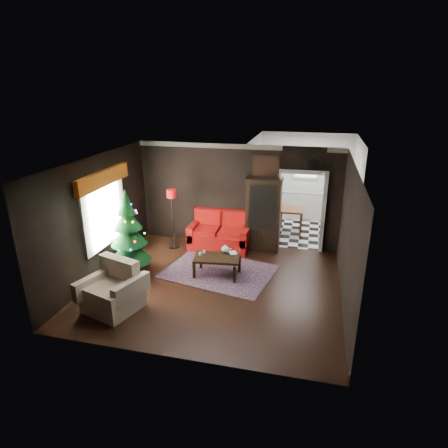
% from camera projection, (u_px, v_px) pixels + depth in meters
% --- Properties ---
extents(floor, '(5.50, 5.50, 0.00)m').
position_uv_depth(floor, '(215.00, 285.00, 8.60)').
color(floor, black).
rests_on(floor, ground).
extents(ceiling, '(5.50, 5.50, 0.00)m').
position_uv_depth(ceiling, '(213.00, 162.00, 7.63)').
color(ceiling, white).
rests_on(ceiling, ground).
extents(wall_back, '(5.50, 0.00, 5.50)m').
position_uv_depth(wall_back, '(238.00, 196.00, 10.39)').
color(wall_back, black).
rests_on(wall_back, ground).
extents(wall_front, '(5.50, 0.00, 5.50)m').
position_uv_depth(wall_front, '(172.00, 283.00, 5.83)').
color(wall_front, black).
rests_on(wall_front, ground).
extents(wall_left, '(0.00, 5.50, 5.50)m').
position_uv_depth(wall_left, '(98.00, 217.00, 8.72)').
color(wall_left, black).
rests_on(wall_left, ground).
extents(wall_right, '(0.00, 5.50, 5.50)m').
position_uv_depth(wall_right, '(349.00, 239.00, 7.51)').
color(wall_right, black).
rests_on(wall_right, ground).
extents(doorway, '(1.10, 0.10, 2.10)m').
position_uv_depth(doorway, '(300.00, 213.00, 10.14)').
color(doorway, silver).
rests_on(doorway, ground).
extents(left_window, '(0.05, 1.60, 1.40)m').
position_uv_depth(left_window, '(104.00, 213.00, 8.88)').
color(left_window, white).
rests_on(left_window, wall_left).
extents(valance, '(0.12, 2.10, 0.35)m').
position_uv_depth(valance, '(103.00, 178.00, 8.58)').
color(valance, '#89400E').
rests_on(valance, wall_left).
extents(kitchen_floor, '(3.00, 3.00, 0.00)m').
position_uv_depth(kitchen_floor, '(300.00, 230.00, 11.87)').
color(kitchen_floor, silver).
rests_on(kitchen_floor, ground).
extents(kitchen_window, '(0.70, 0.06, 0.70)m').
position_uv_depth(kitchen_window, '(306.00, 167.00, 12.61)').
color(kitchen_window, white).
rests_on(kitchen_window, ground).
extents(rug, '(2.82, 2.29, 0.01)m').
position_uv_depth(rug, '(219.00, 271.00, 9.21)').
color(rug, '#2D1E25').
rests_on(rug, ground).
extents(loveseat, '(1.70, 0.90, 1.00)m').
position_uv_depth(loveseat, '(220.00, 231.00, 10.38)').
color(loveseat, maroon).
rests_on(loveseat, ground).
extents(curio_cabinet, '(0.90, 0.45, 1.90)m').
position_uv_depth(curio_cabinet, '(263.00, 216.00, 10.17)').
color(curio_cabinet, black).
rests_on(curio_cabinet, ground).
extents(floor_lamp, '(0.35, 0.35, 1.66)m').
position_uv_depth(floor_lamp, '(173.00, 219.00, 10.30)').
color(floor_lamp, black).
rests_on(floor_lamp, ground).
extents(christmas_tree, '(1.00, 1.00, 1.90)m').
position_uv_depth(christmas_tree, '(128.00, 231.00, 8.85)').
color(christmas_tree, black).
rests_on(christmas_tree, ground).
extents(armchair, '(1.24, 1.24, 1.01)m').
position_uv_depth(armchair, '(112.00, 289.00, 7.54)').
color(armchair, tan).
rests_on(armchair, ground).
extents(coffee_table, '(1.11, 0.74, 0.47)m').
position_uv_depth(coffee_table, '(217.00, 266.00, 8.96)').
color(coffee_table, black).
rests_on(coffee_table, rug).
extents(teapot, '(0.23, 0.23, 0.19)m').
position_uv_depth(teapot, '(225.00, 249.00, 9.04)').
color(teapot, white).
rests_on(teapot, coffee_table).
extents(cup_a, '(0.09, 0.09, 0.06)m').
position_uv_depth(cup_a, '(200.00, 254.00, 8.96)').
color(cup_a, white).
rests_on(cup_a, coffee_table).
extents(cup_b, '(0.09, 0.09, 0.06)m').
position_uv_depth(cup_b, '(204.00, 252.00, 9.08)').
color(cup_b, white).
rests_on(cup_b, coffee_table).
extents(book, '(0.16, 0.09, 0.23)m').
position_uv_depth(book, '(229.00, 249.00, 9.01)').
color(book, gray).
rests_on(book, coffee_table).
extents(wall_clock, '(0.32, 0.32, 0.06)m').
position_uv_depth(wall_clock, '(314.00, 164.00, 9.58)').
color(wall_clock, white).
rests_on(wall_clock, wall_back).
extents(painting, '(0.62, 0.05, 0.52)m').
position_uv_depth(painting, '(266.00, 167.00, 9.89)').
color(painting, '#A66B3D').
rests_on(painting, wall_back).
extents(kitchen_counter, '(1.80, 0.60, 0.90)m').
position_uv_depth(kitchen_counter, '(303.00, 205.00, 12.81)').
color(kitchen_counter, silver).
rests_on(kitchen_counter, ground).
extents(kitchen_table, '(0.70, 0.70, 0.75)m').
position_uv_depth(kitchen_table, '(291.00, 221.00, 11.53)').
color(kitchen_table, brown).
rests_on(kitchen_table, ground).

